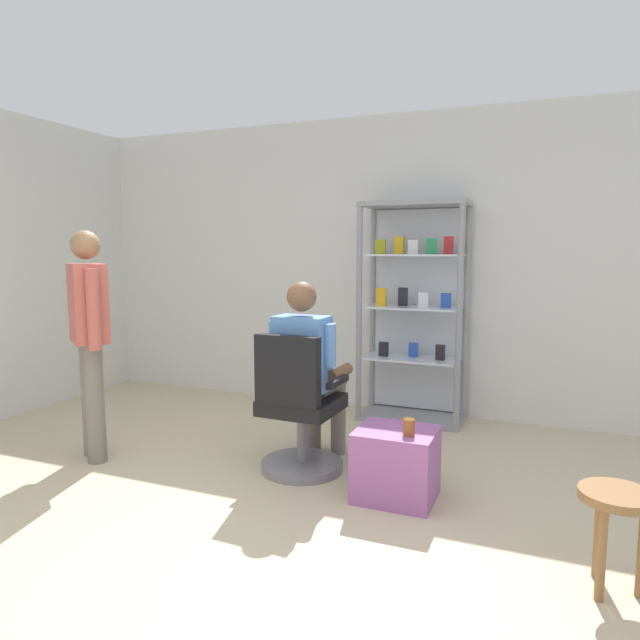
{
  "coord_description": "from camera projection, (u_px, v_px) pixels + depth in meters",
  "views": [
    {
      "loc": [
        1.52,
        -2.15,
        1.5
      ],
      "look_at": [
        -0.01,
        1.57,
        1.0
      ],
      "focal_mm": 32.05,
      "sensor_mm": 36.0,
      "label": 1
    }
  ],
  "objects": [
    {
      "name": "tea_glass",
      "position": [
        409.0,
        427.0,
        3.3
      ],
      "size": [
        0.07,
        0.07,
        0.1
      ],
      "primitive_type": "cylinder",
      "color": "brown",
      "rests_on": "storage_crate"
    },
    {
      "name": "standing_customer",
      "position": [
        89.0,
        330.0,
        4.02
      ],
      "size": [
        0.44,
        0.39,
        1.63
      ],
      "color": "slate",
      "rests_on": "ground"
    },
    {
      "name": "back_wall",
      "position": [
        379.0,
        265.0,
        5.32
      ],
      "size": [
        6.0,
        0.1,
        2.7
      ],
      "primitive_type": "cube",
      "color": "silver",
      "rests_on": "ground"
    },
    {
      "name": "display_cabinet_main",
      "position": [
        415.0,
        310.0,
        5.0
      ],
      "size": [
        0.9,
        0.45,
        1.9
      ],
      "color": "gray",
      "rests_on": "ground"
    },
    {
      "name": "wooden_stool",
      "position": [
        616.0,
        512.0,
        2.48
      ],
      "size": [
        0.32,
        0.32,
        0.46
      ],
      "color": "olive",
      "rests_on": "ground"
    },
    {
      "name": "storage_crate",
      "position": [
        396.0,
        464.0,
        3.44
      ],
      "size": [
        0.47,
        0.41,
        0.43
      ],
      "primitive_type": "cube",
      "color": "#9E599E",
      "rests_on": "ground"
    },
    {
      "name": "seated_shopkeeper",
      "position": [
        309.0,
        365.0,
        3.92
      ],
      "size": [
        0.5,
        0.57,
        1.29
      ],
      "color": "slate",
      "rests_on": "ground"
    },
    {
      "name": "ground_plane",
      "position": [
        197.0,
        564.0,
        2.74
      ],
      "size": [
        7.2,
        7.2,
        0.0
      ],
      "primitive_type": "plane",
      "color": "#C6B793"
    },
    {
      "name": "office_chair",
      "position": [
        298.0,
        416.0,
        3.81
      ],
      "size": [
        0.57,
        0.56,
        0.96
      ],
      "color": "slate",
      "rests_on": "ground"
    }
  ]
}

